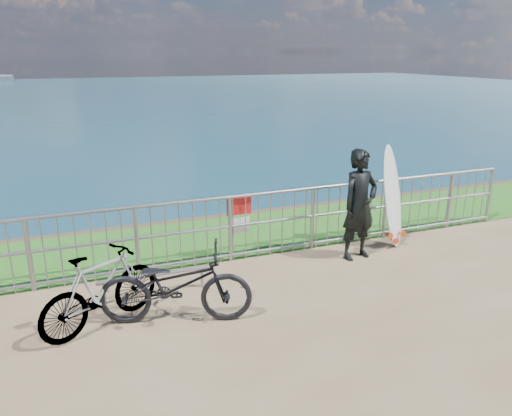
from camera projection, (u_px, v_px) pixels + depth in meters
name	position (u px, v px, depth m)	size (l,w,h in m)	color
grass_strip	(237.00, 235.00, 9.42)	(120.00, 120.00, 0.00)	#1E5818
railing	(259.00, 224.00, 8.28)	(10.06, 0.10, 1.13)	gray
surfer	(360.00, 205.00, 8.15)	(0.67, 0.44, 1.84)	black
surfboard	(393.00, 200.00, 8.71)	(0.60, 0.57, 1.81)	silver
bicycle_near	(176.00, 285.00, 6.27)	(0.67, 1.93, 1.01)	black
bicycle_far	(101.00, 289.00, 6.17)	(0.47, 1.68, 1.01)	black
bike_rack	(154.00, 277.00, 7.03)	(1.59, 0.05, 0.33)	gray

